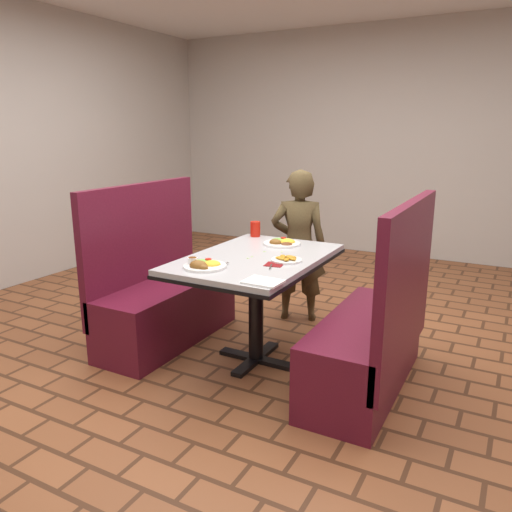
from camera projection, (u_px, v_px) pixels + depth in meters
The scene contains 15 objects.
room at pixel (256, 68), 2.98m from camera, with size 7.00×7.04×2.82m.
dining_table at pixel (256, 270), 3.30m from camera, with size 0.81×1.21×0.75m.
booth_bench_left at pixel (162, 298), 3.74m from camera, with size 0.47×1.20×1.17m.
booth_bench_right at pixel (372, 339), 3.01m from camera, with size 0.47×1.20×1.17m.
diner_person at pixel (298, 246), 4.09m from camera, with size 0.46×0.30×1.25m, color brown.
near_dinner_plate at pixel (204, 263), 2.99m from camera, with size 0.26×0.26×0.08m.
far_dinner_plate at pixel (282, 241), 3.59m from camera, with size 0.27×0.27×0.07m.
plantain_plate at pixel (286, 259), 3.14m from camera, with size 0.20×0.20×0.03m.
maroon_napkin at pixel (274, 264), 3.06m from camera, with size 0.11×0.11×0.00m, color maroon.
spoon_utensil at pixel (271, 267), 3.00m from camera, with size 0.01×0.12×0.00m, color silver.
red_tumbler at pixel (255, 229), 3.86m from camera, with size 0.08×0.08×0.12m, color red.
paper_napkin at pixel (263, 282), 2.70m from camera, with size 0.20×0.15×0.01m, color white.
knife_utensil at pixel (220, 266), 2.99m from camera, with size 0.01×0.18×0.00m, color silver.
fork_utensil at pixel (211, 267), 2.97m from camera, with size 0.01×0.16×0.00m, color silver.
lettuce_shreds at pixel (266, 255), 3.30m from camera, with size 0.28×0.32×0.00m, color #93BE4C, non-canonical shape.
Camera 1 is at (1.50, -2.79, 1.56)m, focal length 35.00 mm.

